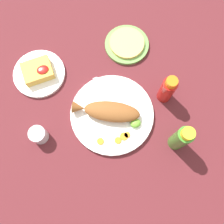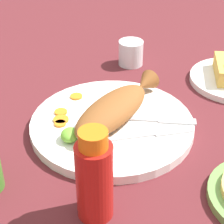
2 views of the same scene
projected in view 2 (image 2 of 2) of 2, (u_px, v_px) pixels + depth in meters
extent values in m
plane|color=#561E23|center=(112.00, 128.00, 0.77)|extent=(4.00, 4.00, 0.00)
cylinder|color=white|center=(112.00, 125.00, 0.77)|extent=(0.31, 0.31, 0.02)
ellipsoid|color=brown|center=(112.00, 110.00, 0.75)|extent=(0.21, 0.16, 0.05)
cone|color=brown|center=(145.00, 83.00, 0.83)|extent=(0.06, 0.06, 0.04)
cube|color=silver|center=(128.00, 118.00, 0.77)|extent=(0.01, 0.11, 0.00)
cube|color=silver|center=(177.00, 121.00, 0.76)|extent=(0.02, 0.07, 0.00)
cube|color=silver|center=(124.00, 137.00, 0.72)|extent=(0.05, 0.11, 0.00)
cube|color=silver|center=(173.00, 131.00, 0.73)|extent=(0.04, 0.07, 0.00)
cylinder|color=orange|center=(76.00, 96.00, 0.83)|extent=(0.02, 0.02, 0.00)
cylinder|color=orange|center=(61.00, 112.00, 0.79)|extent=(0.02, 0.02, 0.00)
cylinder|color=orange|center=(60.00, 124.00, 0.75)|extent=(0.02, 0.02, 0.00)
cylinder|color=orange|center=(61.00, 120.00, 0.76)|extent=(0.03, 0.03, 0.00)
ellipsoid|color=#6BB233|center=(70.00, 135.00, 0.71)|extent=(0.04, 0.03, 0.02)
cylinder|color=#B21914|center=(95.00, 182.00, 0.57)|extent=(0.05, 0.05, 0.12)
cylinder|color=orange|center=(93.00, 139.00, 0.52)|extent=(0.04, 0.04, 0.02)
cylinder|color=silver|center=(131.00, 53.00, 0.98)|extent=(0.06, 0.06, 0.06)
cylinder|color=white|center=(131.00, 59.00, 0.99)|extent=(0.05, 0.05, 0.03)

